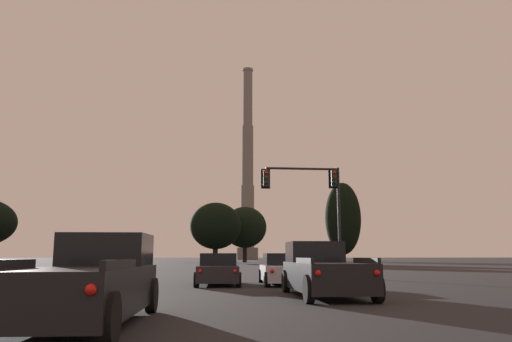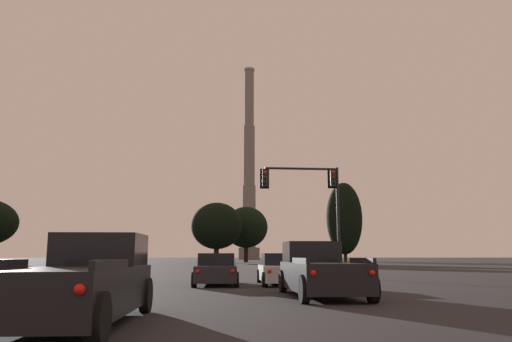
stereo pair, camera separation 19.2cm
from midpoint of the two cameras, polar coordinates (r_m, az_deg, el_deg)
The scene contains 9 objects.
sedan_right_lane_front at distance 23.56m, azimuth 2.81°, elevation -11.22°, with size 2.12×4.76×1.43m.
pickup_truck_left_lane_third at distance 10.76m, azimuth -19.02°, elevation -11.91°, with size 2.37×5.57×1.82m.
pickup_truck_right_lane_second at distance 17.02m, azimuth 7.36°, elevation -11.32°, with size 2.24×5.52×1.82m.
sedan_center_lane_front at distance 23.40m, azimuth -4.57°, elevation -11.21°, with size 2.14×4.76×1.43m.
traffic_light_overhead_right at distance 31.17m, azimuth 6.48°, elevation -2.52°, with size 5.05×0.50×6.78m.
smokestack at distance 156.98m, azimuth -1.01°, elevation -1.29°, with size 6.70×6.70×61.58m.
treeline_right_mid at distance 90.56m, azimuth -4.70°, elevation -6.27°, with size 9.18×8.26×10.78m.
treeline_left_mid at distance 104.49m, azimuth 9.86°, elevation -5.35°, with size 7.36×6.62×16.24m.
treeline_far_left at distance 98.61m, azimuth -1.35°, elevation -6.45°, with size 8.55×7.70×10.83m.
Camera 1 is at (-0.54, -1.29, 1.33)m, focal length 35.00 mm.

